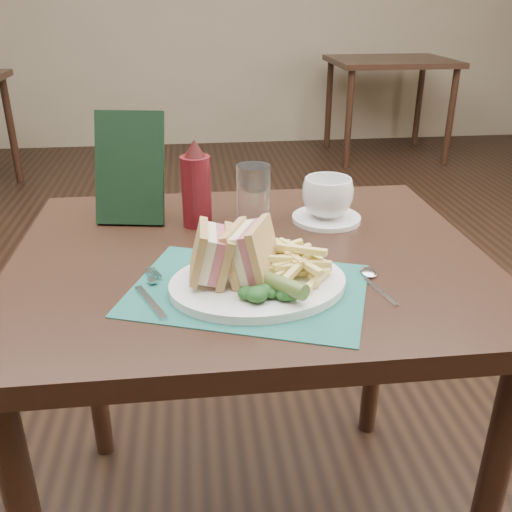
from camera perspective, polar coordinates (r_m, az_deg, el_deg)
The scene contains 18 objects.
floor at distance 1.92m, azimuth -2.19°, elevation -14.00°, with size 7.00×7.00×0.00m, color black.
wall_back at distance 5.14m, azimuth -5.46°, elevation 11.17°, with size 6.00×6.00×0.00m, color gray.
table_main at distance 1.30m, azimuth -0.59°, elevation -14.87°, with size 0.90×0.75×0.75m, color black, non-canonical shape.
table_bg_right at distance 4.75m, azimuth 12.92°, elevation 14.18°, with size 0.90×0.75×0.75m, color black, non-canonical shape.
placemat at distance 0.96m, azimuth -0.79°, elevation -3.37°, with size 0.39×0.28×0.00m, color #1C5A4F.
plate at distance 0.96m, azimuth 0.21°, elevation -2.78°, with size 0.30×0.24×0.01m, color white, non-canonical shape.
sandwich_half_a at distance 0.94m, azimuth -5.75°, elevation 0.19°, with size 0.06×0.10×0.09m, color tan, non-canonical shape.
sandwich_half_b at distance 0.94m, azimuth -1.66°, elevation 0.62°, with size 0.06×0.10×0.09m, color tan, non-canonical shape.
kale_garnish at distance 0.90m, azimuth 1.14°, elevation -3.24°, with size 0.11×0.08×0.03m, color #163E17, non-canonical shape.
pickle_spear at distance 0.90m, azimuth 1.87°, elevation -2.61°, with size 0.03×0.03×0.12m, color #465F24.
fries_pile at distance 0.96m, azimuth 3.86°, elevation -0.23°, with size 0.18×0.20×0.06m, color #F5E07A, non-canonical shape.
fork at distance 0.96m, azimuth -10.43°, elevation -3.45°, with size 0.03×0.17×0.01m, color silver, non-canonical shape.
spoon at distance 0.99m, azimuth 11.92°, elevation -2.67°, with size 0.03×0.15×0.01m, color silver, non-canonical shape.
saucer at distance 1.26m, azimuth 7.05°, elevation 3.76°, with size 0.15×0.15×0.01m, color white.
coffee_cup at distance 1.25m, azimuth 7.16°, elevation 5.84°, with size 0.11×0.11×0.09m, color white.
drinking_glass at distance 1.21m, azimuth -0.27°, elevation 6.10°, with size 0.07×0.07×0.13m, color white.
ketchup_bottle at distance 1.21m, azimuth -6.02°, elevation 7.24°, with size 0.06×0.06×0.19m, color #530E14, non-canonical shape.
check_presenter at distance 1.25m, azimuth -12.50°, elevation 8.57°, with size 0.15×0.02×0.24m, color black.
Camera 1 is at (-0.10, -1.49, 1.20)m, focal length 40.00 mm.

